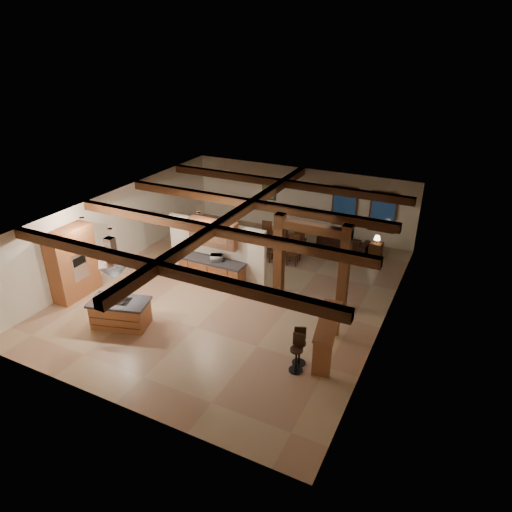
{
  "coord_description": "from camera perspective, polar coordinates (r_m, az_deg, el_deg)",
  "views": [
    {
      "loc": [
        6.72,
        -11.94,
        7.96
      ],
      "look_at": [
        0.55,
        0.5,
        1.23
      ],
      "focal_mm": 32.0,
      "sensor_mm": 36.0,
      "label": 1
    }
  ],
  "objects": [
    {
      "name": "range_hood",
      "position": [
        13.76,
        -17.27,
        -2.1
      ],
      "size": [
        1.1,
        1.1,
        1.4
      ],
      "color": "silver",
      "rests_on": "room_walls"
    },
    {
      "name": "pantry_cabinet",
      "position": [
        16.2,
        -21.93,
        -0.82
      ],
      "size": [
        0.67,
        1.6,
        2.4
      ],
      "color": "brown",
      "rests_on": "ground"
    },
    {
      "name": "framed_art",
      "position": [
        20.64,
        1.63,
        8.18
      ],
      "size": [
        0.65,
        0.05,
        0.85
      ],
      "color": "#3D1D0F",
      "rests_on": "room_walls"
    },
    {
      "name": "back_counter",
      "position": [
        16.14,
        -5.55,
        -1.9
      ],
      "size": [
        2.5,
        0.66,
        0.94
      ],
      "color": "brown",
      "rests_on": "ground"
    },
    {
      "name": "kitchen_island",
      "position": [
        14.41,
        -16.58,
        -6.83
      ],
      "size": [
        1.94,
        1.37,
        0.87
      ],
      "color": "brown",
      "rests_on": "ground"
    },
    {
      "name": "bar_stool_a",
      "position": [
        12.37,
        5.46,
        -11.15
      ],
      "size": [
        0.39,
        0.4,
        1.06
      ],
      "color": "black",
      "rests_on": "ground"
    },
    {
      "name": "upper_display_cabinet",
      "position": [
        15.71,
        -5.38,
        2.84
      ],
      "size": [
        1.8,
        0.36,
        0.95
      ],
      "color": "brown",
      "rests_on": "partition_wall"
    },
    {
      "name": "recessed_cans",
      "position": [
        14.54,
        -15.36,
        4.41
      ],
      "size": [
        3.16,
        2.46,
        0.03
      ],
      "color": "silver",
      "rests_on": "room_walls"
    },
    {
      "name": "sofa",
      "position": [
        19.15,
        10.93,
        1.8
      ],
      "size": [
        2.19,
        1.04,
        0.62
      ],
      "primitive_type": "imported",
      "rotation": [
        0.0,
        0.0,
        3.04
      ],
      "color": "black",
      "rests_on": "ground"
    },
    {
      "name": "timber_posts",
      "position": [
        14.52,
        6.92,
        0.39
      ],
      "size": [
        2.5,
        0.3,
        2.9
      ],
      "color": "#3D1D0F",
      "rests_on": "ground"
    },
    {
      "name": "dining_table",
      "position": [
        18.27,
        2.99,
        1.12
      ],
      "size": [
        2.09,
        1.53,
        0.66
      ],
      "primitive_type": "imported",
      "rotation": [
        0.0,
        0.0,
        0.29
      ],
      "color": "#401A10",
      "rests_on": "ground"
    },
    {
      "name": "ground",
      "position": [
        15.84,
        -2.59,
        -4.35
      ],
      "size": [
        12.0,
        12.0,
        0.0
      ],
      "primitive_type": "plane",
      "color": "tan",
      "rests_on": "ground"
    },
    {
      "name": "bar_counter",
      "position": [
        12.65,
        8.94,
        -9.25
      ],
      "size": [
        0.89,
        2.18,
        1.11
      ],
      "color": "brown",
      "rests_on": "ground"
    },
    {
      "name": "partition_wall",
      "position": [
        16.16,
        -4.92,
        0.63
      ],
      "size": [
        3.8,
        0.18,
        2.2
      ],
      "primitive_type": "cube",
      "color": "silver",
      "rests_on": "ground"
    },
    {
      "name": "side_table",
      "position": [
        18.73,
        14.74,
        0.79
      ],
      "size": [
        0.51,
        0.51,
        0.59
      ],
      "primitive_type": "cube",
      "rotation": [
        0.0,
        0.0,
        -0.08
      ],
      "color": "#3D1D0F",
      "rests_on": "ground"
    },
    {
      "name": "table_lamp",
      "position": [
        18.53,
        14.91,
        2.2
      ],
      "size": [
        0.25,
        0.25,
        0.3
      ],
      "color": "black",
      "rests_on": "side_table"
    },
    {
      "name": "room_walls",
      "position": [
        15.02,
        -2.72,
        1.53
      ],
      "size": [
        12.0,
        12.0,
        12.0
      ],
      "color": "silver",
      "rests_on": "ground"
    },
    {
      "name": "microwave",
      "position": [
        15.78,
        -4.95,
        -0.21
      ],
      "size": [
        0.49,
        0.42,
        0.23
      ],
      "primitive_type": "imported",
      "rotation": [
        0.0,
        0.0,
        3.55
      ],
      "color": "silver",
      "rests_on": "back_counter"
    },
    {
      "name": "ceiling_beams",
      "position": [
        14.65,
        -2.8,
        5.03
      ],
      "size": [
        10.0,
        12.0,
        0.28
      ],
      "color": "#3D1D0F",
      "rests_on": "room_walls"
    },
    {
      "name": "bar_stool_b",
      "position": [
        12.12,
        5.13,
        -11.98
      ],
      "size": [
        0.38,
        0.38,
        1.07
      ],
      "color": "black",
      "rests_on": "ground"
    },
    {
      "name": "back_windows",
      "position": [
        19.4,
        13.27,
        5.69
      ],
      "size": [
        2.7,
        0.07,
        1.7
      ],
      "color": "#3D1D0F",
      "rests_on": "room_walls"
    },
    {
      "name": "dining_chairs",
      "position": [
        18.16,
        3.01,
        1.9
      ],
      "size": [
        2.04,
        2.04,
        1.18
      ],
      "color": "#3D1D0F",
      "rests_on": "ground"
    }
  ]
}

